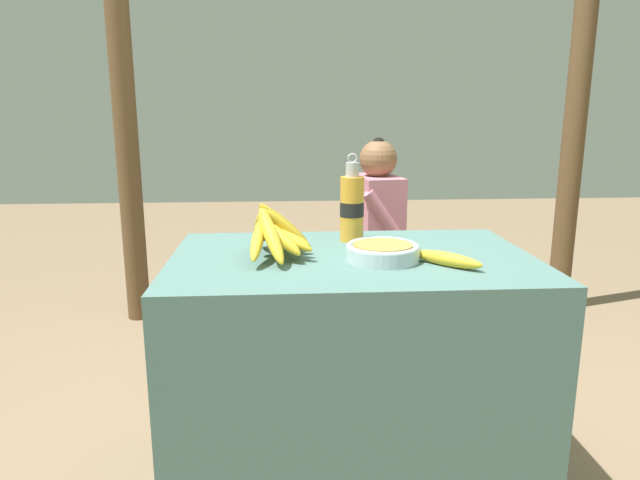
{
  "coord_description": "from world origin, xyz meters",
  "views": [
    {
      "loc": [
        -0.22,
        -1.7,
        1.23
      ],
      "look_at": [
        -0.1,
        0.05,
        0.83
      ],
      "focal_mm": 32.0,
      "sensor_mm": 36.0,
      "label": 1
    }
  ],
  "objects_px": {
    "wooden_bench": "(364,281)",
    "support_post_near": "(125,121)",
    "banana_bunch_ripe": "(275,231)",
    "water_bottle": "(352,207)",
    "banana_bunch_green": "(291,258)",
    "support_post_far": "(575,120)",
    "serving_bowl": "(383,251)",
    "loose_banana_front": "(447,259)",
    "seated_vendor": "(369,229)"
  },
  "relations": [
    {
      "from": "water_bottle",
      "to": "support_post_far",
      "type": "xyz_separation_m",
      "value": [
        1.5,
        1.43,
        0.26
      ]
    },
    {
      "from": "wooden_bench",
      "to": "banana_bunch_green",
      "type": "xyz_separation_m",
      "value": [
        -0.39,
        -0.0,
        0.13
      ]
    },
    {
      "from": "wooden_bench",
      "to": "water_bottle",
      "type": "bearing_deg",
      "value": -100.93
    },
    {
      "from": "serving_bowl",
      "to": "support_post_far",
      "type": "relative_size",
      "value": 0.09
    },
    {
      "from": "banana_bunch_ripe",
      "to": "serving_bowl",
      "type": "distance_m",
      "value": 0.33
    },
    {
      "from": "support_post_near",
      "to": "serving_bowl",
      "type": "bearing_deg",
      "value": -55.4
    },
    {
      "from": "serving_bowl",
      "to": "support_post_near",
      "type": "relative_size",
      "value": 0.09
    },
    {
      "from": "wooden_bench",
      "to": "seated_vendor",
      "type": "distance_m",
      "value": 0.3
    },
    {
      "from": "banana_bunch_ripe",
      "to": "support_post_far",
      "type": "height_order",
      "value": "support_post_far"
    },
    {
      "from": "serving_bowl",
      "to": "water_bottle",
      "type": "xyz_separation_m",
      "value": [
        -0.06,
        0.27,
        0.09
      ]
    },
    {
      "from": "water_bottle",
      "to": "wooden_bench",
      "type": "xyz_separation_m",
      "value": [
        0.2,
        1.02,
        -0.58
      ]
    },
    {
      "from": "banana_bunch_green",
      "to": "support_post_far",
      "type": "relative_size",
      "value": 0.14
    },
    {
      "from": "wooden_bench",
      "to": "support_post_near",
      "type": "xyz_separation_m",
      "value": [
        -1.31,
        0.41,
        0.84
      ]
    },
    {
      "from": "seated_vendor",
      "to": "support_post_far",
      "type": "relative_size",
      "value": 0.47
    },
    {
      "from": "water_bottle",
      "to": "serving_bowl",
      "type": "bearing_deg",
      "value": -77.08
    },
    {
      "from": "loose_banana_front",
      "to": "support_post_far",
      "type": "bearing_deg",
      "value": 54.41
    },
    {
      "from": "serving_bowl",
      "to": "banana_bunch_green",
      "type": "height_order",
      "value": "serving_bowl"
    },
    {
      "from": "wooden_bench",
      "to": "support_post_near",
      "type": "distance_m",
      "value": 1.61
    },
    {
      "from": "support_post_near",
      "to": "loose_banana_front",
      "type": "bearing_deg",
      "value": -52.78
    },
    {
      "from": "seated_vendor",
      "to": "serving_bowl",
      "type": "bearing_deg",
      "value": 74.54
    },
    {
      "from": "banana_bunch_green",
      "to": "support_post_far",
      "type": "bearing_deg",
      "value": 13.62
    },
    {
      "from": "banana_bunch_ripe",
      "to": "loose_banana_front",
      "type": "height_order",
      "value": "banana_bunch_ripe"
    },
    {
      "from": "serving_bowl",
      "to": "loose_banana_front",
      "type": "relative_size",
      "value": 1.18
    },
    {
      "from": "wooden_bench",
      "to": "banana_bunch_green",
      "type": "relative_size",
      "value": 4.66
    },
    {
      "from": "water_bottle",
      "to": "seated_vendor",
      "type": "relative_size",
      "value": 0.27
    },
    {
      "from": "water_bottle",
      "to": "banana_bunch_ripe",
      "type": "bearing_deg",
      "value": -142.5
    },
    {
      "from": "banana_bunch_green",
      "to": "support_post_far",
      "type": "xyz_separation_m",
      "value": [
        1.7,
        0.41,
        0.71
      ]
    },
    {
      "from": "banana_bunch_ripe",
      "to": "support_post_near",
      "type": "distance_m",
      "value": 1.86
    },
    {
      "from": "wooden_bench",
      "to": "support_post_near",
      "type": "relative_size",
      "value": 0.66
    },
    {
      "from": "banana_bunch_green",
      "to": "loose_banana_front",
      "type": "bearing_deg",
      "value": -72.4
    },
    {
      "from": "loose_banana_front",
      "to": "support_post_near",
      "type": "xyz_separation_m",
      "value": [
        -1.35,
        1.77,
        0.36
      ]
    },
    {
      "from": "loose_banana_front",
      "to": "wooden_bench",
      "type": "relative_size",
      "value": 0.12
    },
    {
      "from": "support_post_far",
      "to": "wooden_bench",
      "type": "bearing_deg",
      "value": -162.68
    },
    {
      "from": "banana_bunch_ripe",
      "to": "water_bottle",
      "type": "relative_size",
      "value": 1.2
    },
    {
      "from": "serving_bowl",
      "to": "banana_bunch_green",
      "type": "relative_size",
      "value": 0.67
    },
    {
      "from": "serving_bowl",
      "to": "wooden_bench",
      "type": "xyz_separation_m",
      "value": [
        0.14,
        1.29,
        -0.49
      ]
    },
    {
      "from": "loose_banana_front",
      "to": "support_post_near",
      "type": "height_order",
      "value": "support_post_near"
    },
    {
      "from": "banana_bunch_green",
      "to": "support_post_far",
      "type": "height_order",
      "value": "support_post_far"
    },
    {
      "from": "seated_vendor",
      "to": "support_post_near",
      "type": "height_order",
      "value": "support_post_near"
    },
    {
      "from": "seated_vendor",
      "to": "banana_bunch_green",
      "type": "bearing_deg",
      "value": -13.18
    },
    {
      "from": "banana_bunch_ripe",
      "to": "water_bottle",
      "type": "distance_m",
      "value": 0.33
    },
    {
      "from": "wooden_bench",
      "to": "banana_bunch_green",
      "type": "height_order",
      "value": "banana_bunch_green"
    },
    {
      "from": "wooden_bench",
      "to": "support_post_far",
      "type": "height_order",
      "value": "support_post_far"
    },
    {
      "from": "serving_bowl",
      "to": "wooden_bench",
      "type": "relative_size",
      "value": 0.14
    },
    {
      "from": "seated_vendor",
      "to": "support_post_near",
      "type": "distance_m",
      "value": 1.5
    },
    {
      "from": "banana_bunch_ripe",
      "to": "loose_banana_front",
      "type": "relative_size",
      "value": 1.94
    },
    {
      "from": "banana_bunch_ripe",
      "to": "loose_banana_front",
      "type": "bearing_deg",
      "value": -15.79
    },
    {
      "from": "water_bottle",
      "to": "banana_bunch_green",
      "type": "height_order",
      "value": "water_bottle"
    },
    {
      "from": "serving_bowl",
      "to": "support_post_near",
      "type": "height_order",
      "value": "support_post_near"
    },
    {
      "from": "loose_banana_front",
      "to": "serving_bowl",
      "type": "bearing_deg",
      "value": 156.82
    }
  ]
}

